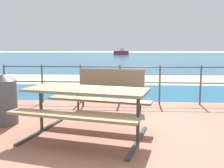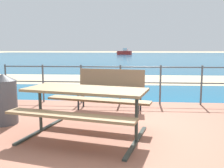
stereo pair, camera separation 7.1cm
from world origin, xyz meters
TOP-DOWN VIEW (x-y plane):
  - ground_plane at (0.00, 0.00)m, footprint 240.00×240.00m
  - patio_paving at (0.00, 0.00)m, footprint 6.40×5.20m
  - sea_water at (0.00, 40.00)m, footprint 90.00×90.00m
  - beach_strip at (0.00, 7.73)m, footprint 54.05×4.59m
  - picnic_table at (-0.42, -0.05)m, footprint 2.11×1.74m
  - park_bench at (-0.19, 1.73)m, footprint 1.56×0.69m
  - railing_fence at (0.00, 2.39)m, footprint 5.94×0.04m
  - trash_bin at (-2.01, 0.50)m, footprint 0.47×0.47m
  - boat_near at (-1.68, 54.52)m, footprint 3.84×2.26m

SIDE VIEW (x-z plane):
  - ground_plane at x=0.00m, z-range 0.00..0.00m
  - sea_water at x=0.00m, z-range 0.00..0.01m
  - beach_strip at x=0.00m, z-range 0.00..0.01m
  - patio_paving at x=0.00m, z-range 0.00..0.06m
  - trash_bin at x=-2.01m, z-range 0.06..0.97m
  - boat_near at x=-1.68m, z-range -0.21..1.27m
  - park_bench at x=-0.19m, z-range 0.15..1.05m
  - picnic_table at x=-0.42m, z-range 0.27..1.03m
  - railing_fence at x=0.00m, z-range 0.18..1.14m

